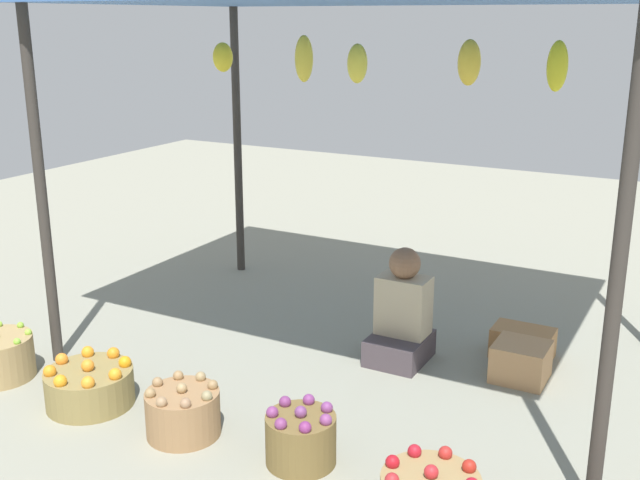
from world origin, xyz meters
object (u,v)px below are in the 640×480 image
object	(u,v)px
basket_purple_onions	(301,438)
vendor_person	(402,318)
basket_oranges	(90,386)
basket_potatoes	(183,412)
wooden_crate_near_vendor	(523,343)
wooden_crate_stacked_rear	(521,362)

from	to	relation	value
basket_purple_onions	vendor_person	bearing A→B (deg)	91.27
basket_oranges	basket_potatoes	xyz separation A→B (m)	(0.70, -0.01, 0.02)
vendor_person	basket_potatoes	size ratio (longest dim) A/B	1.90
basket_potatoes	basket_purple_onions	bearing A→B (deg)	5.48
vendor_person	wooden_crate_near_vendor	distance (m)	0.85
vendor_person	basket_oranges	size ratio (longest dim) A/B	1.50
wooden_crate_near_vendor	basket_purple_onions	bearing A→B (deg)	-110.35
basket_potatoes	wooden_crate_near_vendor	distance (m)	2.36
wooden_crate_stacked_rear	vendor_person	bearing A→B (deg)	-173.98
basket_oranges	basket_potatoes	bearing A→B (deg)	-0.49
vendor_person	basket_purple_onions	xyz separation A→B (m)	(0.03, -1.41, -0.16)
basket_purple_onions	wooden_crate_stacked_rear	world-z (taller)	basket_purple_onions
basket_oranges	basket_purple_onions	world-z (taller)	basket_purple_onions
basket_potatoes	wooden_crate_near_vendor	xyz separation A→B (m)	(1.39, 1.91, -0.03)
basket_potatoes	basket_purple_onions	world-z (taller)	basket_purple_onions
basket_oranges	basket_potatoes	size ratio (longest dim) A/B	1.26
basket_potatoes	wooden_crate_stacked_rear	xyz separation A→B (m)	(1.47, 1.56, -0.01)
basket_oranges	basket_purple_onions	bearing A→B (deg)	2.52
vendor_person	basket_oranges	bearing A→B (deg)	-133.23
basket_potatoes	wooden_crate_stacked_rear	size ratio (longest dim) A/B	1.23
basket_oranges	wooden_crate_stacked_rear	world-z (taller)	basket_oranges
basket_purple_onions	wooden_crate_stacked_rear	bearing A→B (deg)	63.15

